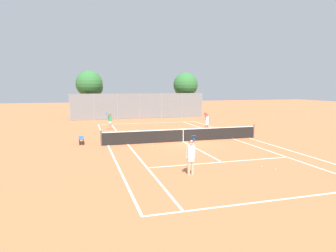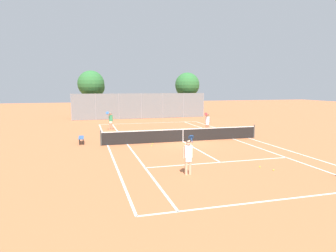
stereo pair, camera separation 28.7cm
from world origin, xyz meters
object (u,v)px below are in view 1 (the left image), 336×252
player_far_right (207,122)px  loose_tennis_ball_2 (147,130)px  tennis_net (183,135)px  loose_tennis_ball_0 (153,144)px  loose_tennis_ball_4 (187,142)px  courtside_bench (81,138)px  loose_tennis_ball_1 (275,170)px  tree_behind_left (90,85)px  loose_tennis_ball_3 (152,146)px  tree_behind_right (185,86)px  loose_tennis_ball_5 (261,166)px  player_near_side (191,155)px  player_far_left (110,120)px

player_far_right → loose_tennis_ball_2: 5.59m
tennis_net → loose_tennis_ball_0: tennis_net is taller
loose_tennis_ball_4 → courtside_bench: courtside_bench is taller
tennis_net → loose_tennis_ball_2: 6.40m
player_far_right → loose_tennis_ball_0: bearing=-143.9°
loose_tennis_ball_1 → tree_behind_left: bearing=105.1°
loose_tennis_ball_3 → tree_behind_right: size_ratio=0.01×
loose_tennis_ball_2 → loose_tennis_ball_5: size_ratio=1.00×
loose_tennis_ball_4 → loose_tennis_ball_0: bearing=-179.9°
tennis_net → loose_tennis_ball_0: (-2.38, -0.36, -0.48)m
player_near_side → loose_tennis_ball_5: 4.01m
player_far_right → loose_tennis_ball_4: player_far_right is taller
loose_tennis_ball_2 → courtside_bench: bearing=-139.5°
loose_tennis_ball_0 → loose_tennis_ball_2: size_ratio=1.00×
player_far_left → loose_tennis_ball_4: player_far_left is taller
player_near_side → tennis_net: bearing=73.2°
player_far_right → tree_behind_right: bearing=77.9°
loose_tennis_ball_1 → courtside_bench: courtside_bench is taller
tennis_net → loose_tennis_ball_1: bearing=-78.3°
player_near_side → loose_tennis_ball_5: size_ratio=26.88×
loose_tennis_ball_1 → loose_tennis_ball_2: size_ratio=1.00×
player_far_right → loose_tennis_ball_2: (-5.07, 2.19, -0.89)m
tennis_net → loose_tennis_ball_4: tennis_net is taller
loose_tennis_ball_1 → courtside_bench: (-9.04, 9.79, 0.38)m
loose_tennis_ball_3 → tree_behind_left: bearing=98.9°
player_near_side → loose_tennis_ball_0: bearing=89.6°
tree_behind_right → player_far_right: bearing=-102.1°
tree_behind_right → player_far_left: bearing=-134.8°
courtside_bench → loose_tennis_ball_4: bearing=-11.9°
loose_tennis_ball_4 → loose_tennis_ball_5: same height
loose_tennis_ball_3 → courtside_bench: 5.21m
tennis_net → player_near_side: size_ratio=6.76×
loose_tennis_ball_5 → courtside_bench: 12.61m
tennis_net → loose_tennis_ball_2: tennis_net is taller
loose_tennis_ball_3 → tennis_net: bearing=23.1°
player_far_left → loose_tennis_ball_0: 8.34m
loose_tennis_ball_3 → loose_tennis_ball_4: (2.83, 0.77, 0.00)m
tree_behind_left → loose_tennis_ball_4: bearing=-73.2°
tennis_net → loose_tennis_ball_0: 2.45m
tennis_net → player_near_side: (-2.44, -8.07, 0.42)m
player_far_left → loose_tennis_ball_3: 9.01m
player_far_left → tennis_net: bearing=-58.7°
loose_tennis_ball_0 → courtside_bench: (-4.89, 1.58, 0.38)m
loose_tennis_ball_4 → loose_tennis_ball_5: bearing=-80.4°
loose_tennis_ball_0 → tree_behind_right: size_ratio=0.01×
loose_tennis_ball_1 → tree_behind_right: size_ratio=0.01×
player_far_right → loose_tennis_ball_4: 5.66m
loose_tennis_ball_0 → courtside_bench: size_ratio=0.04×
tree_behind_right → loose_tennis_ball_3: bearing=-115.1°
tree_behind_left → tree_behind_right: tree_behind_left is taller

